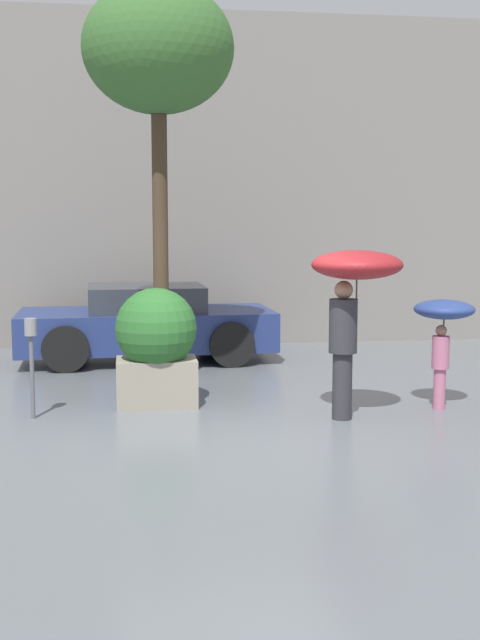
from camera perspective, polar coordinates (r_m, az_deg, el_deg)
ground_plane at (r=8.66m, az=-0.63°, el=-8.25°), size 40.00×40.00×0.00m
building_facade at (r=14.84m, az=-3.86°, el=9.82°), size 18.00×0.30×6.00m
planter_box at (r=9.97m, az=-5.98°, el=-1.61°), size 1.01×1.01×1.47m
person_adult at (r=9.22m, az=8.08°, el=2.53°), size 1.04×1.04×1.96m
person_child at (r=10.04m, az=14.27°, el=-0.00°), size 0.73×0.73×1.34m
parked_car_near at (r=13.30m, az=-6.67°, el=-0.28°), size 4.18×2.11×1.23m
street_tree at (r=10.95m, az=-5.84°, el=18.36°), size 1.97×1.97×5.34m
parking_meter at (r=9.54m, az=-14.63°, el=-1.83°), size 0.14×0.14×1.18m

